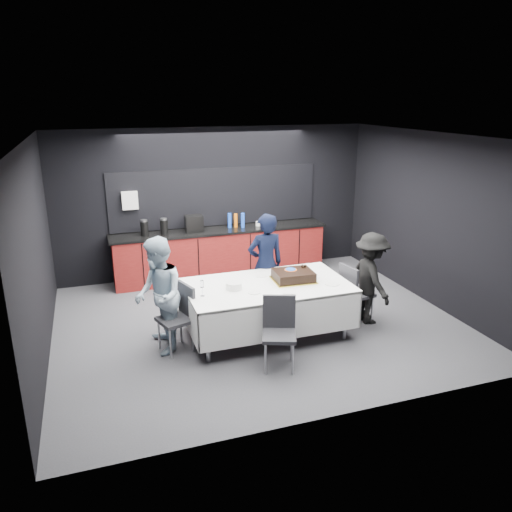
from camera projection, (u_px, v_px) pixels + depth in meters
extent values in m
plane|color=#434449|center=(258.00, 322.00, 7.70)|extent=(6.00, 6.00, 0.00)
cube|color=white|center=(258.00, 137.00, 6.84)|extent=(6.00, 5.00, 0.04)
cube|color=black|center=(216.00, 202.00, 9.52)|extent=(6.00, 0.04, 2.80)
cube|color=black|center=(339.00, 298.00, 5.02)|extent=(6.00, 0.04, 2.80)
cube|color=black|center=(36.00, 255.00, 6.36)|extent=(0.04, 5.00, 2.80)
cube|color=black|center=(431.00, 219.00, 8.19)|extent=(0.04, 5.00, 2.80)
cube|color=#63100F|center=(221.00, 254.00, 9.55)|extent=(4.00, 0.60, 0.90)
cube|color=black|center=(220.00, 230.00, 9.40)|extent=(4.10, 0.64, 0.04)
cube|color=black|center=(216.00, 197.00, 9.48)|extent=(4.00, 0.03, 1.10)
cube|color=white|center=(130.00, 200.00, 8.93)|extent=(0.28, 0.12, 0.32)
cylinder|color=black|center=(144.00, 229.00, 8.93)|extent=(0.14, 0.14, 0.26)
cylinder|color=black|center=(164.00, 227.00, 9.03)|extent=(0.14, 0.14, 0.26)
cube|color=black|center=(194.00, 223.00, 9.20)|extent=(0.32, 0.24, 0.30)
cylinder|color=blue|center=(230.00, 220.00, 9.46)|extent=(0.07, 0.07, 0.28)
cylinder|color=orange|center=(236.00, 220.00, 9.50)|extent=(0.07, 0.07, 0.26)
cylinder|color=blue|center=(243.00, 220.00, 9.47)|extent=(0.07, 0.07, 0.28)
cylinder|color=white|center=(258.00, 224.00, 9.61)|extent=(0.08, 0.08, 0.09)
cylinder|color=white|center=(264.00, 223.00, 9.65)|extent=(0.08, 0.08, 0.09)
cylinder|color=white|center=(270.00, 223.00, 9.69)|extent=(0.08, 0.08, 0.09)
cylinder|color=#99999E|center=(144.00, 221.00, 8.88)|extent=(0.12, 0.12, 0.03)
cylinder|color=#99999E|center=(164.00, 219.00, 8.99)|extent=(0.12, 0.12, 0.03)
cylinder|color=#99999E|center=(208.00, 335.00, 6.47)|extent=(0.06, 0.06, 0.75)
cylinder|color=#99999E|center=(192.00, 306.00, 7.37)|extent=(0.06, 0.06, 0.75)
cylinder|color=#99999E|center=(345.00, 315.00, 7.08)|extent=(0.06, 0.06, 0.75)
cylinder|color=#99999E|center=(315.00, 290.00, 7.98)|extent=(0.06, 0.06, 0.75)
cube|color=white|center=(267.00, 286.00, 7.11)|extent=(2.32, 1.32, 0.04)
cube|color=white|center=(284.00, 321.00, 6.60)|extent=(2.32, 0.02, 0.55)
cube|color=white|center=(253.00, 287.00, 7.78)|extent=(2.32, 0.02, 0.55)
cube|color=white|center=(188.00, 313.00, 6.84)|extent=(0.02, 1.32, 0.55)
cube|color=white|center=(338.00, 293.00, 7.54)|extent=(0.02, 1.32, 0.55)
cube|color=yellow|center=(293.00, 280.00, 7.25)|extent=(0.62, 0.52, 0.01)
cube|color=black|center=(293.00, 276.00, 7.23)|extent=(0.57, 0.47, 0.12)
cube|color=black|center=(294.00, 271.00, 7.21)|extent=(0.57, 0.47, 0.01)
cylinder|color=#FD5D15|center=(291.00, 270.00, 7.25)|extent=(0.18, 0.18, 0.00)
cylinder|color=blue|center=(291.00, 269.00, 7.25)|extent=(0.15, 0.15, 0.01)
sphere|color=black|center=(302.00, 266.00, 7.36)|extent=(0.04, 0.04, 0.04)
sphere|color=black|center=(304.00, 267.00, 7.33)|extent=(0.04, 0.04, 0.04)
sphere|color=black|center=(301.00, 267.00, 7.32)|extent=(0.04, 0.04, 0.04)
cylinder|color=white|center=(234.00, 286.00, 6.91)|extent=(0.23, 0.23, 0.10)
cylinder|color=white|center=(254.00, 292.00, 6.80)|extent=(0.18, 0.18, 0.01)
cylinder|color=white|center=(314.00, 277.00, 7.39)|extent=(0.20, 0.20, 0.01)
cylinder|color=white|center=(332.00, 284.00, 7.11)|extent=(0.21, 0.21, 0.01)
cylinder|color=white|center=(261.00, 276.00, 7.43)|extent=(0.18, 0.18, 0.01)
cube|color=white|center=(289.00, 293.00, 6.75)|extent=(0.20, 0.17, 0.03)
cylinder|color=white|center=(202.00, 296.00, 6.69)|extent=(0.06, 0.06, 0.00)
cylinder|color=white|center=(202.00, 292.00, 6.67)|extent=(0.01, 0.01, 0.12)
cylinder|color=white|center=(202.00, 284.00, 6.63)|extent=(0.05, 0.05, 0.10)
cube|color=#29292D|center=(175.00, 320.00, 6.74)|extent=(0.53, 0.53, 0.05)
cube|color=#29292D|center=(187.00, 300.00, 6.77)|extent=(0.17, 0.41, 0.45)
cylinder|color=#99999E|center=(159.00, 334.00, 6.85)|extent=(0.03, 0.03, 0.44)
cylinder|color=#99999E|center=(171.00, 344.00, 6.59)|extent=(0.03, 0.03, 0.44)
cylinder|color=#99999E|center=(181.00, 328.00, 7.04)|extent=(0.03, 0.03, 0.44)
cylinder|color=#99999E|center=(193.00, 336.00, 6.78)|extent=(0.03, 0.03, 0.44)
cube|color=#29292D|center=(357.00, 294.00, 7.63)|extent=(0.49, 0.49, 0.05)
cube|color=#29292D|center=(348.00, 281.00, 7.47)|extent=(0.11, 0.42, 0.45)
cylinder|color=#99999E|center=(372.00, 309.00, 7.64)|extent=(0.03, 0.03, 0.44)
cylinder|color=#99999E|center=(357.00, 302.00, 7.92)|extent=(0.03, 0.03, 0.44)
cylinder|color=#99999E|center=(355.00, 314.00, 7.48)|extent=(0.03, 0.03, 0.44)
cylinder|color=#99999E|center=(340.00, 306.00, 7.77)|extent=(0.03, 0.03, 0.44)
cube|color=#29292D|center=(279.00, 336.00, 6.30)|extent=(0.54, 0.54, 0.05)
cube|color=#29292D|center=(279.00, 311.00, 6.41)|extent=(0.41, 0.18, 0.45)
cylinder|color=#99999E|center=(265.00, 358.00, 6.22)|extent=(0.03, 0.03, 0.44)
cylinder|color=#99999E|center=(293.00, 359.00, 6.21)|extent=(0.03, 0.03, 0.44)
cylinder|color=#99999E|center=(266.00, 345.00, 6.54)|extent=(0.03, 0.03, 0.44)
cylinder|color=#99999E|center=(292.00, 346.00, 6.53)|extent=(0.03, 0.03, 0.44)
imported|color=black|center=(266.00, 264.00, 7.83)|extent=(0.62, 0.42, 1.63)
imported|color=#A4BDCF|center=(159.00, 296.00, 6.65)|extent=(0.61, 0.78, 1.60)
imported|color=black|center=(371.00, 278.00, 7.54)|extent=(0.55, 0.92, 1.41)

